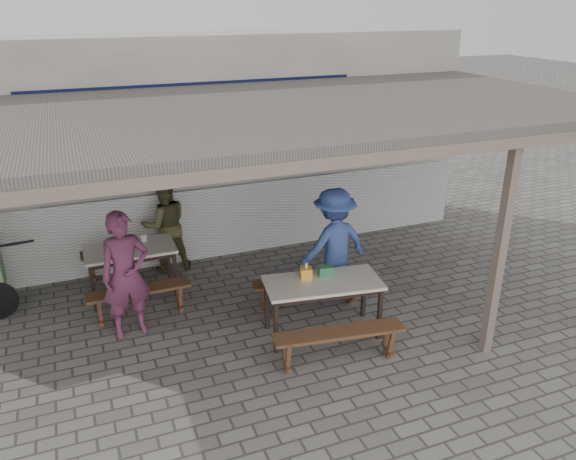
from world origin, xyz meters
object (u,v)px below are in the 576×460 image
at_px(patron_street_side, 126,275).
at_px(bench_right_wall, 308,285).
at_px(bench_right_street, 339,339).
at_px(tissue_box, 306,273).
at_px(table_right, 323,287).
at_px(condiment_jar, 144,238).
at_px(patron_wall_side, 165,225).
at_px(bench_left_street, 140,296).
at_px(donation_box, 326,271).
at_px(condiment_bowl, 120,248).
at_px(table_left, 130,253).
at_px(patron_right_table, 334,244).
at_px(bench_left_wall, 127,255).

bearing_deg(patron_street_side, bench_right_wall, -12.36).
distance_m(bench_right_street, tissue_box, 0.96).
bearing_deg(table_right, condiment_jar, 140.22).
bearing_deg(patron_wall_side, bench_left_street, 64.13).
distance_m(bench_left_street, patron_street_side, 0.60).
xyz_separation_m(donation_box, condiment_bowl, (-2.34, 1.77, -0.04)).
height_order(patron_street_side, tissue_box, patron_street_side).
relative_size(table_left, patron_wall_side, 0.83).
xyz_separation_m(table_right, condiment_jar, (-1.89, 2.10, 0.13)).
distance_m(bench_right_street, bench_right_wall, 1.35).
bearing_deg(bench_right_street, table_left, 136.23).
bearing_deg(condiment_bowl, patron_street_side, -91.98).
height_order(patron_wall_side, condiment_bowl, patron_wall_side).
distance_m(table_right, bench_right_street, 0.75).
bearing_deg(condiment_bowl, bench_right_street, -50.34).
bearing_deg(table_right, condiment_bowl, 147.68).
relative_size(patron_street_side, tissue_box, 11.93).
bearing_deg(patron_right_table, donation_box, 48.23).
bearing_deg(donation_box, condiment_bowl, 142.89).
relative_size(table_left, tissue_box, 8.97).
bearing_deg(donation_box, patron_right_table, 57.31).
bearing_deg(patron_wall_side, patron_street_side, 63.56).
relative_size(tissue_box, condiment_jar, 1.36).
distance_m(bench_left_street, tissue_box, 2.27).
bearing_deg(bench_left_wall, bench_left_street, -90.00).
xyz_separation_m(bench_left_wall, bench_right_wall, (2.21, -1.94, 0.01)).
bearing_deg(bench_right_wall, condiment_bowl, 160.10).
height_order(patron_wall_side, donation_box, patron_wall_side).
height_order(table_right, patron_wall_side, patron_wall_side).
distance_m(patron_wall_side, patron_right_table, 2.68).
xyz_separation_m(bench_left_street, condiment_bowl, (-0.12, 0.69, 0.44)).
relative_size(table_left, condiment_jar, 12.23).
xyz_separation_m(bench_left_street, condiment_jar, (0.23, 0.87, 0.47)).
relative_size(bench_right_wall, patron_right_table, 0.97).
relative_size(bench_right_street, tissue_box, 11.31).
xyz_separation_m(table_right, tissue_box, (-0.16, 0.16, 0.15)).
bearing_deg(patron_wall_side, bench_right_street, 111.75).
distance_m(bench_left_street, bench_right_wall, 2.28).
bearing_deg(patron_wall_side, condiment_bowl, 40.74).
relative_size(patron_right_table, tissue_box, 11.70).
distance_m(table_left, bench_right_street, 3.29).
distance_m(table_right, patron_right_table, 1.04).
xyz_separation_m(table_left, condiment_jar, (0.23, 0.18, 0.13)).
relative_size(table_right, condiment_jar, 15.02).
xyz_separation_m(bench_left_street, tissue_box, (1.95, -1.06, 0.49)).
height_order(table_left, tissue_box, tissue_box).
relative_size(bench_left_street, bench_right_street, 0.86).
bearing_deg(table_right, bench_left_street, 158.15).
distance_m(patron_right_table, condiment_jar, 2.74).
xyz_separation_m(patron_right_table, tissue_box, (-0.72, -0.70, 0.01)).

